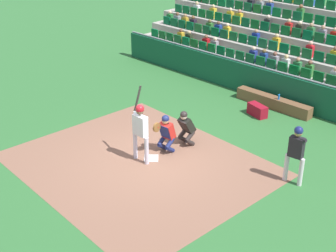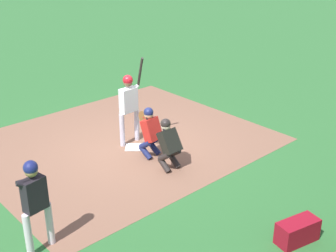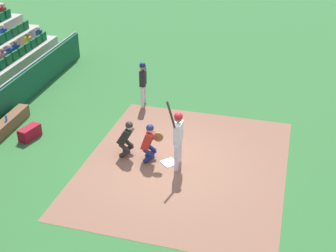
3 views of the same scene
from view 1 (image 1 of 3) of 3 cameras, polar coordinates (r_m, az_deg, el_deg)
ground_plane at (r=14.71m, az=-2.04°, el=-3.95°), size 160.00×160.00×0.00m
infield_dirt_patch at (r=14.42m, az=-3.49°, el=-4.63°), size 7.55×6.49×0.01m
home_plate_marker at (r=14.71m, az=-2.04°, el=-3.90°), size 0.62×0.62×0.02m
batter_at_plate at (r=14.08m, az=-3.37°, el=-0.01°), size 0.65×0.45×2.33m
catcher_crouching at (r=14.75m, az=-0.27°, el=-0.66°), size 0.49×0.74×1.31m
home_plate_umpire at (r=15.19m, az=2.17°, el=-0.02°), size 0.48×0.52×1.26m
dugout_wall at (r=19.09m, az=12.52°, el=4.71°), size 16.67×0.24×1.30m
dugout_bench at (r=18.60m, az=12.54°, el=2.80°), size 3.17×0.40×0.44m
water_bottle_on_bench at (r=18.31m, az=13.21°, el=3.44°), size 0.07×0.07×0.20m
equipment_duffel_bag at (r=17.79m, az=10.71°, el=1.88°), size 0.86×0.56×0.43m
on_deck_batter at (r=13.46m, az=15.20°, el=-2.73°), size 0.59×0.26×1.77m
bleacher_stand at (r=22.75m, az=19.00°, el=8.35°), size 19.34×4.56×3.33m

